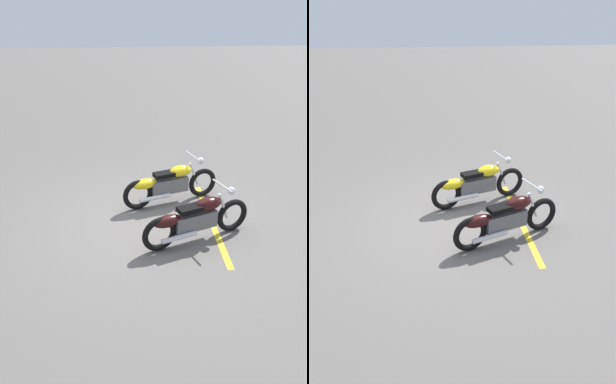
# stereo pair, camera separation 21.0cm
# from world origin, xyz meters

# --- Properties ---
(ground_plane) EXTENTS (60.00, 60.00, 0.00)m
(ground_plane) POSITION_xyz_m (0.00, 0.00, 0.00)
(ground_plane) COLOR #66605B
(motorcycle_bright_foreground) EXTENTS (2.15, 0.89, 1.04)m
(motorcycle_bright_foreground) POSITION_xyz_m (-0.49, -0.75, 0.46)
(motorcycle_bright_foreground) COLOR black
(motorcycle_bright_foreground) RESTS_ON ground
(motorcycle_dark_foreground) EXTENTS (2.12, 0.93, 1.04)m
(motorcycle_dark_foreground) POSITION_xyz_m (-0.79, 0.80, 0.46)
(motorcycle_dark_foreground) COLOR black
(motorcycle_dark_foreground) RESTS_ON ground
(parking_stripe_near) EXTENTS (0.13, 3.20, 0.01)m
(parking_stripe_near) POSITION_xyz_m (-1.27, 0.14, 0.00)
(parking_stripe_near) COLOR yellow
(parking_stripe_near) RESTS_ON ground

